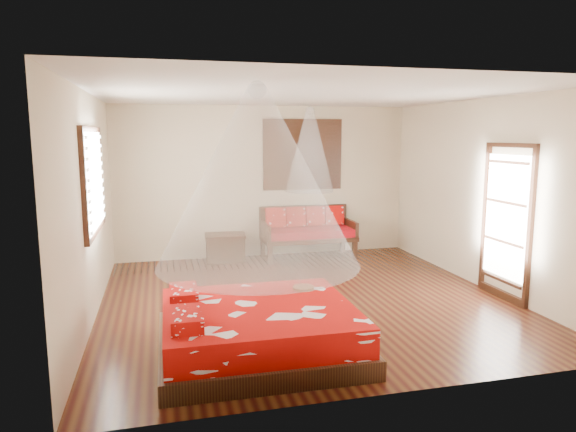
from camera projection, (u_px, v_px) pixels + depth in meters
The scene contains 10 objects.
room at pixel (305, 200), 6.95m from camera, with size 5.54×5.54×2.84m.
bed at pixel (258, 330), 5.37m from camera, with size 2.07×1.88×0.64m.
daybed at pixel (307, 230), 9.54m from camera, with size 1.71×0.76×0.94m.
storage_chest at pixel (225, 247), 9.29m from camera, with size 0.75×0.57×0.49m.
shutter_panel at pixel (303, 155), 9.65m from camera, with size 1.52×0.06×1.32m.
window_left at pixel (94, 180), 6.45m from camera, with size 0.10×1.74×1.34m.
glazed_door at pixel (506, 223), 7.08m from camera, with size 0.08×1.02×2.16m.
wine_tray at pixel (303, 285), 5.93m from camera, with size 0.25×0.25×0.20m.
mosquito_net_main at pixel (258, 177), 5.12m from camera, with size 2.07×2.07×1.80m, color white.
mosquito_net_daybed at pixel (310, 150), 9.19m from camera, with size 0.88×0.88×1.50m, color white.
Camera 1 is at (-1.90, -6.64, 2.27)m, focal length 32.00 mm.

